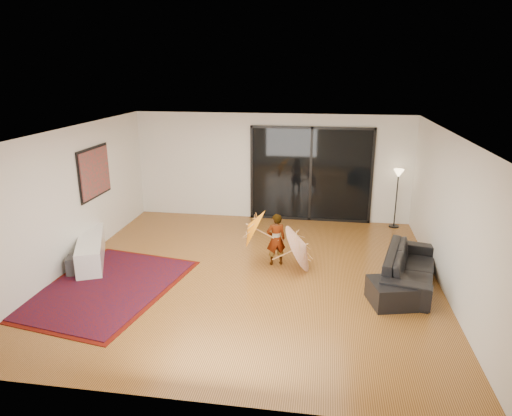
% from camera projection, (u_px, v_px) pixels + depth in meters
% --- Properties ---
extents(floor, '(7.00, 7.00, 0.00)m').
position_uv_depth(floor, '(249.00, 275.00, 8.67)').
color(floor, '#A76A2D').
rests_on(floor, ground).
extents(ceiling, '(7.00, 7.00, 0.00)m').
position_uv_depth(ceiling, '(248.00, 132.00, 7.88)').
color(ceiling, white).
rests_on(ceiling, wall_back).
extents(wall_back, '(7.00, 0.00, 7.00)m').
position_uv_depth(wall_back, '(271.00, 167.00, 11.58)').
color(wall_back, silver).
rests_on(wall_back, floor).
extents(wall_front, '(7.00, 0.00, 7.00)m').
position_uv_depth(wall_front, '(194.00, 299.00, 4.97)').
color(wall_front, silver).
rests_on(wall_front, floor).
extents(wall_left, '(0.00, 7.00, 7.00)m').
position_uv_depth(wall_left, '(69.00, 199.00, 8.78)').
color(wall_left, silver).
rests_on(wall_left, floor).
extents(wall_right, '(0.00, 7.00, 7.00)m').
position_uv_depth(wall_right, '(450.00, 216.00, 7.77)').
color(wall_right, silver).
rests_on(wall_right, floor).
extents(sliding_door, '(3.06, 0.07, 2.40)m').
position_uv_depth(sliding_door, '(311.00, 175.00, 11.45)').
color(sliding_door, black).
rests_on(sliding_door, wall_back).
extents(painting, '(0.04, 1.28, 1.08)m').
position_uv_depth(painting, '(95.00, 172.00, 9.64)').
color(painting, black).
rests_on(painting, wall_left).
extents(media_console, '(1.19, 1.87, 0.51)m').
position_uv_depth(media_console, '(91.00, 250.00, 9.19)').
color(media_console, white).
rests_on(media_console, floor).
extents(speaker, '(0.39, 0.39, 0.35)m').
position_uv_depth(speaker, '(76.00, 266.00, 8.65)').
color(speaker, '#424244').
rests_on(speaker, floor).
extents(persian_rug, '(2.72, 3.44, 0.02)m').
position_uv_depth(persian_rug, '(107.00, 287.00, 8.15)').
color(persian_rug, '#530E07').
rests_on(persian_rug, floor).
extents(sofa, '(1.30, 2.26, 0.62)m').
position_uv_depth(sofa, '(410.00, 267.00, 8.25)').
color(sofa, black).
rests_on(sofa, floor).
extents(ottoman, '(0.83, 0.83, 0.39)m').
position_uv_depth(ottoman, '(391.00, 293.00, 7.55)').
color(ottoman, black).
rests_on(ottoman, floor).
extents(floor_lamp, '(0.25, 0.25, 1.45)m').
position_uv_depth(floor_lamp, '(398.00, 182.00, 10.96)').
color(floor_lamp, black).
rests_on(floor_lamp, floor).
extents(child, '(0.45, 0.37, 1.06)m').
position_uv_depth(child, '(276.00, 239.00, 8.99)').
color(child, '#999999').
rests_on(child, floor).
extents(parasol_orange, '(0.51, 0.81, 0.86)m').
position_uv_depth(parasol_orange, '(248.00, 229.00, 8.97)').
color(parasol_orange, orange).
rests_on(parasol_orange, child).
extents(parasol_white, '(0.63, 0.96, 0.98)m').
position_uv_depth(parasol_white, '(306.00, 245.00, 8.77)').
color(parasol_white, silver).
rests_on(parasol_white, floor).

